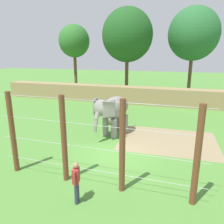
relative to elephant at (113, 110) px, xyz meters
The scene contains 10 objects.
ground_plane 3.55m from the elephant, 71.52° to the right, with size 120.00×120.00×0.00m, color #518938.
dirt_patch 4.14m from the elephant, ahead, with size 6.10×4.66×0.01m, color #937F5B.
embankment_wall 10.43m from the elephant, 84.66° to the left, with size 36.00×1.80×1.87m, color #997F56.
elephant is the anchor object (origin of this frame).
enrichment_ball 2.83m from the elephant, 108.98° to the left, with size 0.96×0.96×0.96m, color gray.
cable_fence 5.99m from the elephant, 80.90° to the right, with size 9.04×0.24×3.88m.
zookeeper 7.28m from the elephant, 83.63° to the right, with size 0.30×0.58×1.67m.
tree_far_left 15.68m from the elephant, 100.26° to the left, with size 6.31×6.31×11.02m.
tree_left_of_centre 18.81m from the elephant, 72.75° to the left, with size 6.30×6.30×11.18m.
tree_behind_wall 20.33m from the elephant, 123.97° to the left, with size 4.44×4.44×9.56m.
Camera 1 is at (3.24, -10.66, 5.50)m, focal length 34.84 mm.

